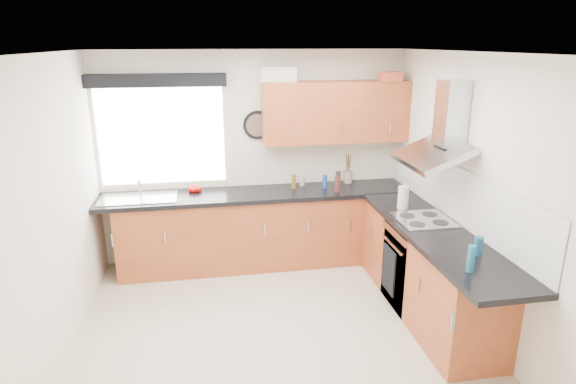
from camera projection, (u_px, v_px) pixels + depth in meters
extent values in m
plane|color=beige|center=(277.00, 334.00, 4.44)|extent=(3.60, 3.60, 0.00)
cube|color=white|center=(275.00, 53.00, 3.69)|extent=(3.60, 3.60, 0.02)
cube|color=silver|center=(254.00, 158.00, 5.76)|extent=(3.60, 0.02, 2.50)
cube|color=silver|center=(331.00, 324.00, 2.38)|extent=(3.60, 0.02, 2.50)
cube|color=silver|center=(50.00, 219.00, 3.77)|extent=(0.02, 3.60, 2.50)
cube|color=silver|center=(472.00, 195.00, 4.37)|extent=(0.02, 3.60, 2.50)
cube|color=silver|center=(162.00, 136.00, 5.49)|extent=(1.40, 0.02, 1.10)
cube|color=black|center=(157.00, 80.00, 5.21)|extent=(1.50, 0.18, 0.14)
cube|color=white|center=(454.00, 193.00, 4.67)|extent=(0.01, 3.00, 0.54)
cube|color=brown|center=(249.00, 231.00, 5.72)|extent=(3.00, 0.58, 0.86)
cube|color=brown|center=(378.00, 223.00, 5.97)|extent=(0.60, 0.60, 0.86)
cube|color=brown|center=(427.00, 272.00, 4.70)|extent=(0.58, 2.10, 0.86)
cube|color=black|center=(257.00, 194.00, 5.59)|extent=(3.60, 0.62, 0.05)
cube|color=black|center=(437.00, 234.00, 4.43)|extent=(0.62, 2.42, 0.05)
cube|color=black|center=(419.00, 265.00, 4.85)|extent=(0.56, 0.58, 0.85)
cube|color=#B2B6BB|center=(424.00, 220.00, 4.70)|extent=(0.52, 0.52, 0.01)
cube|color=brown|center=(336.00, 112.00, 5.59)|extent=(1.70, 0.35, 0.70)
cube|color=silver|center=(209.00, 237.00, 5.66)|extent=(0.61, 0.60, 0.76)
cylinder|color=black|center=(258.00, 125.00, 5.61)|extent=(0.34, 0.04, 0.34)
cube|color=silver|center=(279.00, 74.00, 5.44)|extent=(0.44, 0.35, 0.17)
cube|color=#C95032|center=(390.00, 77.00, 5.47)|extent=(0.25, 0.22, 0.10)
cylinder|color=gray|center=(348.00, 177.00, 5.94)|extent=(0.13, 0.13, 0.15)
cylinder|color=silver|center=(403.00, 198.00, 4.99)|extent=(0.12, 0.12, 0.24)
cylinder|color=navy|center=(325.00, 182.00, 5.71)|extent=(0.06, 0.06, 0.16)
cylinder|color=#A8A08F|center=(302.00, 180.00, 5.82)|extent=(0.06, 0.06, 0.13)
cylinder|color=black|center=(338.00, 181.00, 5.58)|extent=(0.06, 0.06, 0.24)
cylinder|color=#4B1B1A|center=(337.00, 184.00, 5.57)|extent=(0.07, 0.07, 0.19)
cylinder|color=brown|center=(294.00, 181.00, 5.70)|extent=(0.05, 0.05, 0.17)
cylinder|color=navy|center=(338.00, 181.00, 5.62)|extent=(0.04, 0.04, 0.22)
cylinder|color=navy|center=(478.00, 246.00, 3.92)|extent=(0.07, 0.07, 0.16)
cylinder|color=#1B5C82|center=(471.00, 259.00, 3.62)|extent=(0.06, 0.06, 0.21)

